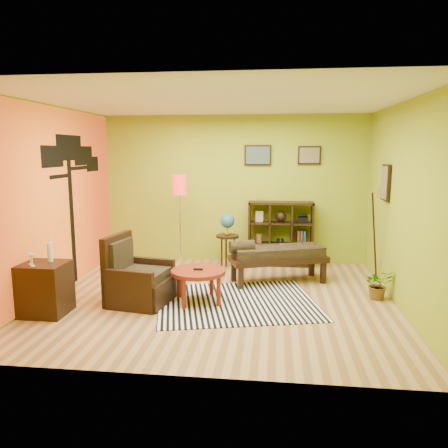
# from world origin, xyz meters

# --- Properties ---
(ground) EXTENTS (5.00, 5.00, 0.00)m
(ground) POSITION_xyz_m (0.00, 0.00, 0.00)
(ground) COLOR tan
(ground) RESTS_ON ground
(room_shell) EXTENTS (5.04, 4.54, 2.82)m
(room_shell) POSITION_xyz_m (-0.09, 0.01, 1.80)
(room_shell) COLOR #92AA21
(room_shell) RESTS_ON ground
(zebra_rug) EXTENTS (2.57, 2.26, 0.01)m
(zebra_rug) POSITION_xyz_m (0.27, -0.13, 0.01)
(zebra_rug) COLOR white
(zebra_rug) RESTS_ON ground
(coffee_table) EXTENTS (0.77, 0.77, 0.49)m
(coffee_table) POSITION_xyz_m (-0.27, -0.18, 0.41)
(coffee_table) COLOR maroon
(coffee_table) RESTS_ON ground
(armchair) EXTENTS (0.91, 0.91, 0.97)m
(armchair) POSITION_xyz_m (-1.14, -0.29, 0.29)
(armchair) COLOR black
(armchair) RESTS_ON ground
(side_cabinet) EXTENTS (0.58, 0.53, 1.00)m
(side_cabinet) POSITION_xyz_m (-2.20, -0.86, 0.35)
(side_cabinet) COLOR black
(side_cabinet) RESTS_ON ground
(floor_lamp) EXTENTS (0.26, 0.26, 1.71)m
(floor_lamp) POSITION_xyz_m (-0.90, 1.50, 1.38)
(floor_lamp) COLOR silver
(floor_lamp) RESTS_ON ground
(globe_table) EXTENTS (0.42, 0.42, 1.01)m
(globe_table) POSITION_xyz_m (-0.06, 1.66, 0.77)
(globe_table) COLOR black
(globe_table) RESTS_ON ground
(cube_shelf) EXTENTS (1.20, 0.35, 1.20)m
(cube_shelf) POSITION_xyz_m (0.91, 2.03, 0.60)
(cube_shelf) COLOR black
(cube_shelf) RESTS_ON ground
(bench) EXTENTS (1.66, 1.06, 0.73)m
(bench) POSITION_xyz_m (0.81, 0.90, 0.46)
(bench) COLOR black
(bench) RESTS_ON ground
(potted_plant) EXTENTS (0.49, 0.52, 0.34)m
(potted_plant) POSITION_xyz_m (2.30, 0.26, 0.17)
(potted_plant) COLOR #26661E
(potted_plant) RESTS_ON ground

